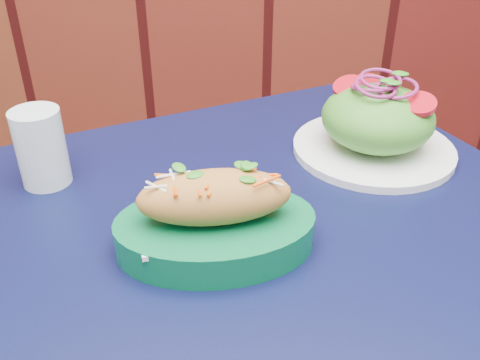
{
  "coord_description": "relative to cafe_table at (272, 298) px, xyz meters",
  "views": [
    {
      "loc": [
        -0.54,
        1.27,
        1.14
      ],
      "look_at": [
        -0.52,
        1.82,
        0.81
      ],
      "focal_mm": 40.0,
      "sensor_mm": 36.0,
      "label": 1
    }
  ],
  "objects": [
    {
      "name": "cafe_table",
      "position": [
        0.0,
        0.0,
        0.0
      ],
      "size": [
        1.05,
        1.05,
        0.75
      ],
      "rotation": [
        0.0,
        0.0,
        0.41
      ],
      "color": "black",
      "rests_on": "ground"
    },
    {
      "name": "banh_mi_basket",
      "position": [
        -0.07,
        -0.0,
        0.13
      ],
      "size": [
        0.25,
        0.17,
        0.11
      ],
      "rotation": [
        0.0,
        0.0,
        0.1
      ],
      "color": "#085F35",
      "rests_on": "cafe_table"
    },
    {
      "name": "water_glass",
      "position": [
        -0.3,
        0.15,
        0.14
      ],
      "size": [
        0.07,
        0.07,
        0.11
      ],
      "primitive_type": "cylinder",
      "color": "silver",
      "rests_on": "cafe_table"
    },
    {
      "name": "salad_plate",
      "position": [
        0.17,
        0.22,
        0.14
      ],
      "size": [
        0.25,
        0.25,
        0.12
      ],
      "rotation": [
        0.0,
        0.0,
        0.17
      ],
      "color": "white",
      "rests_on": "cafe_table"
    }
  ]
}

